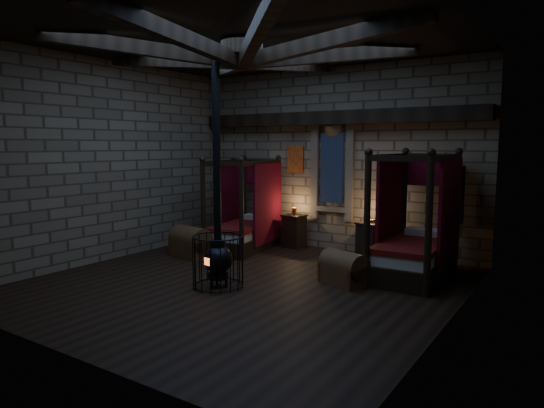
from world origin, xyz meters
The scene contains 8 objects.
room centered at (0.00, 0.09, 3.74)m, with size 7.02×7.02×4.29m.
bed_left centered at (-1.69, 2.33, 0.52)m, with size 1.33×2.13×2.09m.
bed_right centered at (2.38, 2.12, 0.56)m, with size 1.19×2.20×2.27m.
trunk_left centered at (-2.27, 1.10, 0.30)m, with size 1.01×0.75×0.67m.
trunk_right centered at (1.49, 0.95, 0.26)m, with size 0.94×0.77×0.60m.
nightstand_left centered at (-0.83, 3.15, 0.40)m, with size 0.53×0.51×0.96m.
nightstand_right centered at (1.12, 3.05, 0.40)m, with size 0.57×0.55×0.85m.
stove centered at (-0.24, -0.41, 0.58)m, with size 0.88×0.88×4.05m.
Camera 1 is at (5.01, -6.70, 2.43)m, focal length 32.00 mm.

